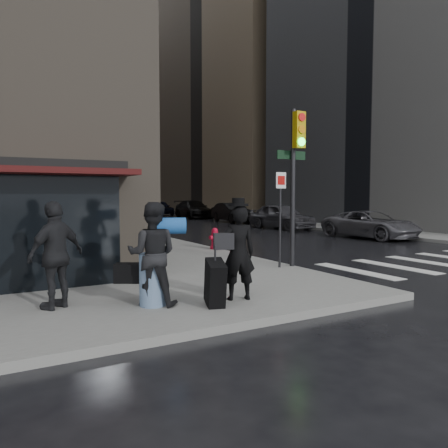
{
  "coord_description": "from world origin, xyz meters",
  "views": [
    {
      "loc": [
        -5.81,
        -7.81,
        2.2
      ],
      "look_at": [
        0.52,
        3.37,
        1.3
      ],
      "focal_mm": 35.0,
      "sensor_mm": 36.0,
      "label": 1
    }
  ],
  "objects_px": {
    "traffic_light": "(294,165)",
    "parked_car_4": "(160,208)",
    "parked_car_3": "(193,209)",
    "man_overcoat": "(234,257)",
    "parked_car_0": "(371,225)",
    "fire_hydrant": "(215,239)",
    "man_jeans": "(152,254)",
    "parked_car_2": "(232,213)",
    "man_greycoat": "(56,255)",
    "parked_car_1": "(281,216)"
  },
  "relations": [
    {
      "from": "man_jeans",
      "to": "parked_car_4",
      "type": "relative_size",
      "value": 0.43
    },
    {
      "from": "traffic_light",
      "to": "parked_car_3",
      "type": "distance_m",
      "value": 27.54
    },
    {
      "from": "fire_hydrant",
      "to": "parked_car_4",
      "type": "xyz_separation_m",
      "value": [
        8.71,
        28.12,
        0.24
      ]
    },
    {
      "from": "traffic_light",
      "to": "fire_hydrant",
      "type": "height_order",
      "value": "traffic_light"
    },
    {
      "from": "traffic_light",
      "to": "parked_car_2",
      "type": "height_order",
      "value": "traffic_light"
    },
    {
      "from": "man_overcoat",
      "to": "parked_car_1",
      "type": "height_order",
      "value": "man_overcoat"
    },
    {
      "from": "man_greycoat",
      "to": "parked_car_1",
      "type": "distance_m",
      "value": 20.55
    },
    {
      "from": "fire_hydrant",
      "to": "parked_car_3",
      "type": "relative_size",
      "value": 0.15
    },
    {
      "from": "man_greycoat",
      "to": "parked_car_2",
      "type": "bearing_deg",
      "value": -157.99
    },
    {
      "from": "man_overcoat",
      "to": "parked_car_1",
      "type": "xyz_separation_m",
      "value": [
        12.28,
        14.8,
        -0.19
      ]
    },
    {
      "from": "man_greycoat",
      "to": "parked_car_0",
      "type": "relative_size",
      "value": 0.39
    },
    {
      "from": "parked_car_0",
      "to": "man_overcoat",
      "type": "bearing_deg",
      "value": -152.1
    },
    {
      "from": "man_jeans",
      "to": "parked_car_1",
      "type": "xyz_separation_m",
      "value": [
        13.75,
        14.36,
        -0.3
      ]
    },
    {
      "from": "man_jeans",
      "to": "parked_car_1",
      "type": "bearing_deg",
      "value": -104.83
    },
    {
      "from": "parked_car_3",
      "to": "parked_car_4",
      "type": "xyz_separation_m",
      "value": [
        -0.59,
        6.8,
        -0.04
      ]
    },
    {
      "from": "man_greycoat",
      "to": "parked_car_3",
      "type": "height_order",
      "value": "man_greycoat"
    },
    {
      "from": "fire_hydrant",
      "to": "parked_car_0",
      "type": "bearing_deg",
      "value": 5.74
    },
    {
      "from": "man_greycoat",
      "to": "parked_car_3",
      "type": "xyz_separation_m",
      "value": [
        15.72,
        27.31,
        -0.32
      ]
    },
    {
      "from": "man_greycoat",
      "to": "fire_hydrant",
      "type": "relative_size",
      "value": 2.44
    },
    {
      "from": "parked_car_0",
      "to": "parked_car_2",
      "type": "xyz_separation_m",
      "value": [
        0.14,
        13.6,
        0.07
      ]
    },
    {
      "from": "fire_hydrant",
      "to": "parked_car_4",
      "type": "distance_m",
      "value": 29.44
    },
    {
      "from": "man_overcoat",
      "to": "parked_car_3",
      "type": "xyz_separation_m",
      "value": [
        12.71,
        28.4,
        -0.2
      ]
    },
    {
      "from": "man_overcoat",
      "to": "fire_hydrant",
      "type": "relative_size",
      "value": 2.54
    },
    {
      "from": "parked_car_0",
      "to": "parked_car_4",
      "type": "bearing_deg",
      "value": 86.57
    },
    {
      "from": "man_overcoat",
      "to": "parked_car_2",
      "type": "distance_m",
      "value": 25.09
    },
    {
      "from": "parked_car_3",
      "to": "parked_car_4",
      "type": "distance_m",
      "value": 6.82
    },
    {
      "from": "man_overcoat",
      "to": "parked_car_3",
      "type": "height_order",
      "value": "man_overcoat"
    },
    {
      "from": "man_overcoat",
      "to": "man_greycoat",
      "type": "distance_m",
      "value": 3.21
    },
    {
      "from": "man_jeans",
      "to": "man_greycoat",
      "type": "height_order",
      "value": "man_greycoat"
    },
    {
      "from": "man_greycoat",
      "to": "traffic_light",
      "type": "relative_size",
      "value": 0.44
    },
    {
      "from": "traffic_light",
      "to": "parked_car_0",
      "type": "distance_m",
      "value": 10.9
    },
    {
      "from": "man_overcoat",
      "to": "man_jeans",
      "type": "relative_size",
      "value": 1.05
    },
    {
      "from": "man_overcoat",
      "to": "man_jeans",
      "type": "distance_m",
      "value": 1.54
    },
    {
      "from": "man_jeans",
      "to": "parked_car_1",
      "type": "height_order",
      "value": "man_jeans"
    },
    {
      "from": "parked_car_2",
      "to": "parked_car_4",
      "type": "bearing_deg",
      "value": 96.23
    },
    {
      "from": "man_greycoat",
      "to": "parked_car_1",
      "type": "height_order",
      "value": "man_greycoat"
    },
    {
      "from": "parked_car_0",
      "to": "parked_car_3",
      "type": "distance_m",
      "value": 20.4
    },
    {
      "from": "man_greycoat",
      "to": "man_jeans",
      "type": "bearing_deg",
      "value": 126.93
    },
    {
      "from": "man_overcoat",
      "to": "traffic_light",
      "type": "height_order",
      "value": "traffic_light"
    },
    {
      "from": "fire_hydrant",
      "to": "parked_car_3",
      "type": "height_order",
      "value": "parked_car_3"
    },
    {
      "from": "parked_car_0",
      "to": "parked_car_2",
      "type": "distance_m",
      "value": 13.6
    },
    {
      "from": "man_greycoat",
      "to": "traffic_light",
      "type": "bearing_deg",
      "value": 162.19
    },
    {
      "from": "parked_car_3",
      "to": "parked_car_4",
      "type": "height_order",
      "value": "parked_car_3"
    },
    {
      "from": "man_greycoat",
      "to": "fire_hydrant",
      "type": "bearing_deg",
      "value": -167.44
    },
    {
      "from": "traffic_light",
      "to": "parked_car_3",
      "type": "xyz_separation_m",
      "value": [
        9.24,
        25.86,
        -2.19
      ]
    },
    {
      "from": "parked_car_3",
      "to": "man_overcoat",
      "type": "bearing_deg",
      "value": -109.06
    },
    {
      "from": "parked_car_0",
      "to": "parked_car_3",
      "type": "height_order",
      "value": "parked_car_3"
    },
    {
      "from": "traffic_light",
      "to": "parked_car_4",
      "type": "height_order",
      "value": "traffic_light"
    },
    {
      "from": "man_overcoat",
      "to": "traffic_light",
      "type": "xyz_separation_m",
      "value": [
        3.47,
        2.55,
        1.99
      ]
    },
    {
      "from": "parked_car_0",
      "to": "fire_hydrant",
      "type": "bearing_deg",
      "value": -178.76
    }
  ]
}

